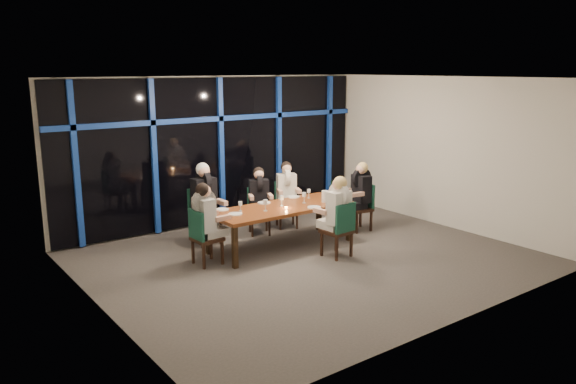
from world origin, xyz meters
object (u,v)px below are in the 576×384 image
(wine_bottle, at_px, (331,192))
(diner_end_right, at_px, (360,186))
(dining_table, at_px, (281,210))
(chair_end_right, at_px, (362,204))
(diner_end_left, at_px, (206,211))
(water_pitcher, at_px, (325,196))
(diner_far_right, at_px, (287,185))
(diner_far_left, at_px, (205,192))
(diner_near_mid, at_px, (337,204))
(chair_end_left, at_px, (203,234))
(chair_far_mid, at_px, (259,208))
(chair_far_right, at_px, (286,202))
(diner_far_mid, at_px, (259,191))
(chair_far_left, at_px, (203,213))
(chair_near_mid, at_px, (340,227))

(wine_bottle, bearing_deg, diner_end_right, 0.98)
(dining_table, relative_size, chair_end_right, 2.80)
(diner_end_left, distance_m, water_pitcher, 2.35)
(diner_end_left, height_order, diner_end_right, diner_end_left)
(diner_far_right, height_order, diner_end_left, diner_end_left)
(diner_far_left, distance_m, diner_near_mid, 2.44)
(chair_end_left, distance_m, diner_end_right, 3.46)
(chair_far_mid, distance_m, diner_far_left, 1.25)
(chair_far_right, bearing_deg, diner_far_left, -154.47)
(diner_end_right, relative_size, diner_near_mid, 0.97)
(diner_far_right, relative_size, wine_bottle, 2.52)
(diner_far_mid, height_order, diner_far_right, diner_far_right)
(chair_far_right, bearing_deg, diner_far_right, -90.00)
(diner_end_left, bearing_deg, chair_end_left, 90.00)
(chair_end_right, bearing_deg, diner_near_mid, -51.57)
(chair_far_left, xyz_separation_m, water_pitcher, (1.83, -1.27, 0.29))
(diner_far_left, distance_m, water_pitcher, 2.18)
(diner_far_mid, xyz_separation_m, diner_end_right, (1.72, -0.96, 0.03))
(chair_far_mid, xyz_separation_m, diner_far_left, (-1.16, 0.00, 0.48))
(diner_near_mid, height_order, water_pitcher, diner_near_mid)
(diner_far_right, height_order, wine_bottle, diner_far_right)
(chair_end_left, relative_size, diner_end_right, 1.03)
(chair_far_left, height_order, chair_far_mid, chair_far_left)
(chair_far_right, relative_size, diner_end_right, 1.01)
(chair_end_left, height_order, chair_near_mid, chair_near_mid)
(chair_far_right, xyz_separation_m, chair_near_mid, (-0.41, -2.10, 0.02))
(chair_end_left, xyz_separation_m, diner_end_right, (3.44, -0.05, 0.37))
(diner_end_right, bearing_deg, chair_end_right, 90.00)
(chair_end_left, bearing_deg, water_pitcher, -97.08)
(diner_far_left, distance_m, diner_end_left, 1.11)
(dining_table, relative_size, wine_bottle, 7.36)
(chair_far_right, bearing_deg, chair_end_right, -22.34)
(diner_end_left, xyz_separation_m, diner_end_right, (3.37, -0.05, -0.00))
(diner_far_left, relative_size, diner_near_mid, 1.07)
(diner_far_mid, distance_m, diner_far_right, 0.71)
(dining_table, bearing_deg, wine_bottle, -3.54)
(chair_far_mid, relative_size, chair_far_right, 0.98)
(chair_near_mid, bearing_deg, diner_far_right, -104.75)
(chair_far_mid, bearing_deg, diner_far_mid, -90.00)
(diner_far_mid, height_order, diner_end_left, diner_end_left)
(chair_end_left, height_order, water_pitcher, water_pitcher)
(chair_far_left, height_order, chair_near_mid, chair_far_left)
(dining_table, relative_size, diner_near_mid, 2.79)
(chair_end_left, height_order, chair_end_right, chair_end_left)
(diner_far_right, bearing_deg, chair_near_mid, -76.81)
(diner_far_mid, relative_size, diner_far_right, 0.98)
(chair_far_right, height_order, diner_far_left, diner_far_left)
(chair_near_mid, height_order, diner_far_right, diner_far_right)
(diner_end_left, relative_size, wine_bottle, 2.58)
(diner_end_left, relative_size, water_pitcher, 4.26)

